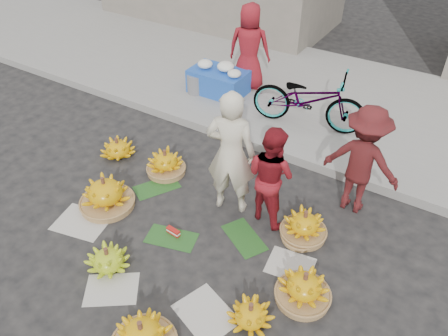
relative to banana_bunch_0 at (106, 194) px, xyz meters
The scene contains 21 objects.
ground 1.27m from the banana_bunch_0, ahead, with size 80.00×80.00×0.00m, color black.
curb 2.68m from the banana_bunch_0, 62.49° to the left, with size 40.00×0.25×0.15m, color gray.
sidewalk 4.64m from the banana_bunch_0, 74.56° to the left, with size 40.00×4.00×0.12m, color gray.
newspaper_scatter 1.40m from the banana_bunch_0, 26.97° to the right, with size 3.20×1.80×0.00m, color beige, non-canonical shape.
banana_leaves 1.21m from the banana_bunch_0, 18.13° to the left, with size 2.00×1.00×0.00m, color #194818, non-canonical shape.
banana_bunch_0 is the anchor object (origin of this frame).
banana_bunch_1 1.12m from the banana_bunch_0, 45.43° to the right, with size 0.60×0.60×0.33m.
banana_bunch_3 2.65m from the banana_bunch_0, 12.05° to the right, with size 0.47×0.47×0.31m.
banana_bunch_4 2.95m from the banana_bunch_0, ahead, with size 0.70×0.70×0.43m.
banana_bunch_5 2.72m from the banana_bunch_0, 19.70° to the left, with size 0.65×0.65×0.42m.
banana_bunch_6 1.19m from the banana_bunch_0, 125.14° to the left, with size 0.68×0.68×0.34m.
banana_bunch_7 1.06m from the banana_bunch_0, 77.12° to the left, with size 0.58×0.58×0.41m.
basket_spare 2.69m from the banana_bunch_0, 17.92° to the left, with size 0.46×0.46×0.05m, color olive.
incense_stack 1.13m from the banana_bunch_0, ahead, with size 0.19×0.06×0.08m, color #B61813.
vendor_cream 1.85m from the banana_bunch_0, 31.86° to the left, with size 0.65×0.43×1.79m, color beige.
vendor_red 2.29m from the banana_bunch_0, 26.56° to the left, with size 0.69×0.53×1.41m, color maroon.
man_striped 3.47m from the banana_bunch_0, 31.69° to the left, with size 1.02×0.58×1.57m, color maroon.
flower_table 3.49m from the banana_bunch_0, 95.74° to the left, with size 1.08×0.68×0.63m.
grey_bucket 3.31m from the banana_bunch_0, 102.60° to the left, with size 0.33×0.33×0.37m, color slate.
flower_vendor 4.05m from the banana_bunch_0, 89.72° to the left, with size 0.80×0.52×1.63m, color maroon.
bicycle 3.63m from the banana_bunch_0, 64.03° to the left, with size 1.92×0.67×1.01m, color gray.
Camera 1 is at (2.53, -3.16, 4.18)m, focal length 35.00 mm.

